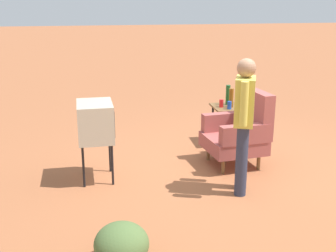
{
  "coord_description": "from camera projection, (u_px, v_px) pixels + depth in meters",
  "views": [
    {
      "loc": [
        5.39,
        -1.86,
        2.33
      ],
      "look_at": [
        -0.08,
        -0.91,
        0.65
      ],
      "focal_mm": 46.61,
      "sensor_mm": 36.0,
      "label": 1
    }
  ],
  "objects": [
    {
      "name": "ground_plane",
      "position": [
        233.0,
        169.0,
        6.06
      ],
      "size": [
        60.0,
        60.0,
        0.0
      ],
      "primitive_type": "plane",
      "color": "#A05B38"
    },
    {
      "name": "bottle_tall_amber",
      "position": [
        231.0,
        98.0,
        6.86
      ],
      "size": [
        0.07,
        0.07,
        0.3
      ],
      "primitive_type": "cylinder",
      "color": "brown",
      "rests_on": "side_table"
    },
    {
      "name": "flower_vase",
      "position": [
        246.0,
        97.0,
        6.9
      ],
      "size": [
        0.14,
        0.1,
        0.27
      ],
      "color": "silver",
      "rests_on": "side_table"
    },
    {
      "name": "soda_can_red",
      "position": [
        221.0,
        103.0,
        6.89
      ],
      "size": [
        0.07,
        0.07,
        0.12
      ],
      "primitive_type": "cylinder",
      "color": "red",
      "rests_on": "side_table"
    },
    {
      "name": "shrub_near",
      "position": [
        122.0,
        244.0,
        3.89
      ],
      "size": [
        0.5,
        0.5,
        0.38
      ],
      "primitive_type": "ellipsoid",
      "color": "#516B38",
      "rests_on": "ground"
    },
    {
      "name": "bottle_wine_green",
      "position": [
        228.0,
        95.0,
        7.02
      ],
      "size": [
        0.07,
        0.07,
        0.32
      ],
      "primitive_type": "cylinder",
      "color": "#1E5623",
      "rests_on": "side_table"
    },
    {
      "name": "tv_on_stand",
      "position": [
        96.0,
        122.0,
        5.52
      ],
      "size": [
        0.61,
        0.47,
        1.03
      ],
      "color": "black",
      "rests_on": "ground"
    },
    {
      "name": "side_table",
      "position": [
        230.0,
        112.0,
        6.99
      ],
      "size": [
        0.56,
        0.56,
        0.62
      ],
      "color": "black",
      "rests_on": "ground"
    },
    {
      "name": "person_standing",
      "position": [
        244.0,
        118.0,
        5.11
      ],
      "size": [
        0.54,
        0.34,
        1.64
      ],
      "color": "#2D3347",
      "rests_on": "ground"
    },
    {
      "name": "armchair",
      "position": [
        240.0,
        130.0,
        6.12
      ],
      "size": [
        0.86,
        0.87,
        1.06
      ],
      "color": "brown",
      "rests_on": "ground"
    },
    {
      "name": "soda_can_blue",
      "position": [
        229.0,
        105.0,
        6.78
      ],
      "size": [
        0.07,
        0.07,
        0.12
      ],
      "primitive_type": "cylinder",
      "color": "blue",
      "rests_on": "side_table"
    }
  ]
}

